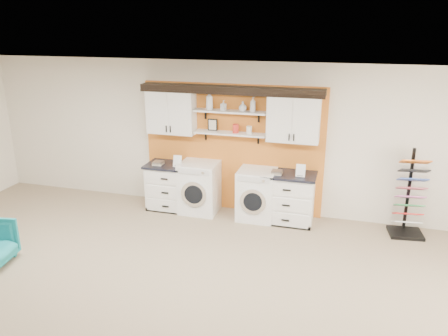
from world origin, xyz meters
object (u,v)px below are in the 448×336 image
(washer, at_px, (200,187))
(sample_rack, at_px, (409,208))
(base_cabinet_left, at_px, (171,186))
(dryer, at_px, (257,194))
(base_cabinet_right, at_px, (289,198))

(washer, distance_m, sample_rack, 3.69)
(base_cabinet_left, xyz_separation_m, washer, (0.58, -0.00, 0.04))
(dryer, height_order, sample_rack, sample_rack)
(sample_rack, bearing_deg, base_cabinet_left, 173.76)
(washer, bearing_deg, base_cabinet_left, 179.66)
(base_cabinet_left, bearing_deg, sample_rack, 0.43)
(dryer, distance_m, sample_rack, 2.59)
(base_cabinet_right, xyz_separation_m, dryer, (-0.58, -0.00, 0.01))
(dryer, bearing_deg, base_cabinet_right, 0.33)
(base_cabinet_right, bearing_deg, dryer, -179.67)
(washer, distance_m, dryer, 1.10)
(washer, bearing_deg, base_cabinet_right, 0.12)
(base_cabinet_right, bearing_deg, sample_rack, 0.92)
(base_cabinet_left, xyz_separation_m, dryer, (1.68, -0.00, 0.02))
(sample_rack, bearing_deg, dryer, 174.12)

